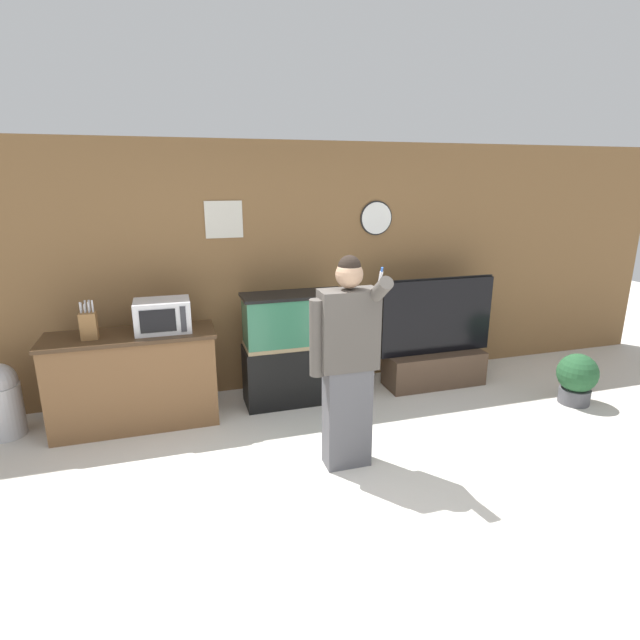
# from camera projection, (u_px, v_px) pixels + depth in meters

# --- Properties ---
(ground_plane) EXTENTS (18.00, 18.00, 0.00)m
(ground_plane) POSITION_uv_depth(u_px,v_px,m) (339.00, 528.00, 3.30)
(ground_plane) COLOR beige
(wall_back_paneled) EXTENTS (10.00, 0.08, 2.60)m
(wall_back_paneled) POSITION_uv_depth(u_px,v_px,m) (264.00, 270.00, 5.23)
(wall_back_paneled) COLOR brown
(wall_back_paneled) RESTS_ON ground_plane
(counter_island) EXTENTS (1.49, 0.55, 0.89)m
(counter_island) POSITION_uv_depth(u_px,v_px,m) (134.00, 380.00, 4.59)
(counter_island) COLOR brown
(counter_island) RESTS_ON ground_plane
(microwave) EXTENTS (0.49, 0.35, 0.29)m
(microwave) POSITION_uv_depth(u_px,v_px,m) (163.00, 316.00, 4.51)
(microwave) COLOR silver
(microwave) RESTS_ON counter_island
(knife_block) EXTENTS (0.14, 0.12, 0.34)m
(knife_block) POSITION_uv_depth(u_px,v_px,m) (89.00, 325.00, 4.30)
(knife_block) COLOR brown
(knife_block) RESTS_ON counter_island
(aquarium_on_stand) EXTENTS (1.04, 0.41, 1.14)m
(aquarium_on_stand) POSITION_uv_depth(u_px,v_px,m) (295.00, 348.00, 5.05)
(aquarium_on_stand) COLOR black
(aquarium_on_stand) RESTS_ON ground_plane
(tv_on_stand) EXTENTS (1.33, 0.40, 1.21)m
(tv_on_stand) POSITION_uv_depth(u_px,v_px,m) (435.00, 355.00, 5.52)
(tv_on_stand) COLOR #4C3828
(tv_on_stand) RESTS_ON ground_plane
(person_standing) EXTENTS (0.54, 0.40, 1.70)m
(person_standing) POSITION_uv_depth(u_px,v_px,m) (347.00, 361.00, 3.81)
(person_standing) COLOR #515156
(person_standing) RESTS_ON ground_plane
(potted_plant) EXTENTS (0.40, 0.40, 0.53)m
(potted_plant) POSITION_uv_depth(u_px,v_px,m) (577.00, 377.00, 5.07)
(potted_plant) COLOR #4C4C51
(potted_plant) RESTS_ON ground_plane
(trash_bin) EXTENTS (0.34, 0.34, 0.68)m
(trash_bin) POSITION_uv_depth(u_px,v_px,m) (1.00, 400.00, 4.41)
(trash_bin) COLOR #B7B7BC
(trash_bin) RESTS_ON ground_plane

